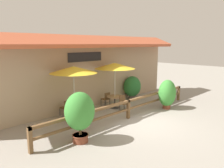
{
  "coord_description": "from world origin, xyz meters",
  "views": [
    {
      "loc": [
        -8.08,
        -5.88,
        3.73
      ],
      "look_at": [
        -0.59,
        1.63,
        1.77
      ],
      "focal_mm": 35.0,
      "sensor_mm": 36.0,
      "label": 1
    }
  ],
  "objects_px": {
    "patio_umbrella_middle": "(115,66)",
    "chair_middle_streetside": "(124,102)",
    "potted_plant_entrance_palm": "(80,113)",
    "potted_plant_small_flowering": "(167,94)",
    "patio_umbrella_near": "(73,70)",
    "chair_middle_wallside": "(106,98)",
    "chair_near_wallside": "(66,107)",
    "potted_plant_broad_leaf": "(132,87)",
    "chair_near_streetside": "(84,113)",
    "dining_table_middle": "(115,99)",
    "dining_table_near": "(75,108)"
  },
  "relations": [
    {
      "from": "patio_umbrella_middle",
      "to": "chair_middle_streetside",
      "type": "relative_size",
      "value": 3.18
    },
    {
      "from": "dining_table_middle",
      "to": "potted_plant_broad_leaf",
      "type": "relative_size",
      "value": 0.61
    },
    {
      "from": "chair_near_wallside",
      "to": "patio_umbrella_middle",
      "type": "xyz_separation_m",
      "value": [
        2.83,
        -0.83,
        2.02
      ]
    },
    {
      "from": "chair_near_streetside",
      "to": "potted_plant_broad_leaf",
      "type": "height_order",
      "value": "potted_plant_broad_leaf"
    },
    {
      "from": "chair_middle_wallside",
      "to": "potted_plant_broad_leaf",
      "type": "bearing_deg",
      "value": -174.07
    },
    {
      "from": "dining_table_middle",
      "to": "potted_plant_entrance_palm",
      "type": "xyz_separation_m",
      "value": [
        -4.17,
        -2.23,
        0.6
      ]
    },
    {
      "from": "chair_middle_wallside",
      "to": "potted_plant_broad_leaf",
      "type": "distance_m",
      "value": 2.59
    },
    {
      "from": "chair_middle_wallside",
      "to": "chair_near_wallside",
      "type": "bearing_deg",
      "value": 0.75
    },
    {
      "from": "chair_near_streetside",
      "to": "dining_table_middle",
      "type": "xyz_separation_m",
      "value": [
        2.82,
        0.68,
        0.1
      ]
    },
    {
      "from": "patio_umbrella_near",
      "to": "potted_plant_broad_leaf",
      "type": "relative_size",
      "value": 1.75
    },
    {
      "from": "chair_near_streetside",
      "to": "dining_table_middle",
      "type": "distance_m",
      "value": 2.9
    },
    {
      "from": "chair_near_streetside",
      "to": "chair_near_wallside",
      "type": "distance_m",
      "value": 1.51
    },
    {
      "from": "dining_table_middle",
      "to": "potted_plant_broad_leaf",
      "type": "distance_m",
      "value": 2.63
    },
    {
      "from": "potted_plant_broad_leaf",
      "to": "dining_table_middle",
      "type": "bearing_deg",
      "value": -162.94
    },
    {
      "from": "patio_umbrella_near",
      "to": "dining_table_middle",
      "type": "xyz_separation_m",
      "value": [
        2.79,
        -0.08,
        -1.92
      ]
    },
    {
      "from": "patio_umbrella_middle",
      "to": "chair_near_streetside",
      "type": "bearing_deg",
      "value": -166.47
    },
    {
      "from": "potted_plant_entrance_palm",
      "to": "potted_plant_small_flowering",
      "type": "xyz_separation_m",
      "value": [
        6.24,
        0.01,
        -0.28
      ]
    },
    {
      "from": "chair_near_streetside",
      "to": "potted_plant_broad_leaf",
      "type": "relative_size",
      "value": 0.55
    },
    {
      "from": "patio_umbrella_middle",
      "to": "potted_plant_entrance_palm",
      "type": "bearing_deg",
      "value": -151.91
    },
    {
      "from": "chair_middle_streetside",
      "to": "potted_plant_broad_leaf",
      "type": "xyz_separation_m",
      "value": [
        2.47,
        1.44,
        0.35
      ]
    },
    {
      "from": "patio_umbrella_near",
      "to": "chair_near_wallside",
      "type": "distance_m",
      "value": 2.16
    },
    {
      "from": "chair_middle_wallside",
      "to": "chair_near_streetside",
      "type": "bearing_deg",
      "value": 30.12
    },
    {
      "from": "chair_near_streetside",
      "to": "patio_umbrella_near",
      "type": "bearing_deg",
      "value": 77.82
    },
    {
      "from": "potted_plant_entrance_palm",
      "to": "potted_plant_broad_leaf",
      "type": "xyz_separation_m",
      "value": [
        6.67,
        2.99,
        -0.35
      ]
    },
    {
      "from": "dining_table_near",
      "to": "chair_middle_streetside",
      "type": "distance_m",
      "value": 2.92
    },
    {
      "from": "chair_near_wallside",
      "to": "dining_table_near",
      "type": "bearing_deg",
      "value": 84.48
    },
    {
      "from": "dining_table_middle",
      "to": "patio_umbrella_near",
      "type": "bearing_deg",
      "value": 178.44
    },
    {
      "from": "chair_near_streetside",
      "to": "chair_near_wallside",
      "type": "xyz_separation_m",
      "value": [
        -0.01,
        1.51,
        0.0
      ]
    },
    {
      "from": "dining_table_near",
      "to": "dining_table_middle",
      "type": "relative_size",
      "value": 1.0
    },
    {
      "from": "patio_umbrella_middle",
      "to": "chair_middle_wallside",
      "type": "xyz_separation_m",
      "value": [
        -0.06,
        0.68,
        -2.02
      ]
    },
    {
      "from": "patio_umbrella_near",
      "to": "patio_umbrella_middle",
      "type": "height_order",
      "value": "same"
    },
    {
      "from": "patio_umbrella_near",
      "to": "chair_middle_streetside",
      "type": "xyz_separation_m",
      "value": [
        2.82,
        -0.75,
        -2.02
      ]
    },
    {
      "from": "patio_umbrella_middle",
      "to": "potted_plant_broad_leaf",
      "type": "bearing_deg",
      "value": 17.06
    },
    {
      "from": "potted_plant_entrance_palm",
      "to": "chair_near_streetside",
      "type": "bearing_deg",
      "value": 48.82
    },
    {
      "from": "chair_middle_wallside",
      "to": "dining_table_near",
      "type": "bearing_deg",
      "value": 16.36
    },
    {
      "from": "patio_umbrella_near",
      "to": "chair_middle_wallside",
      "type": "distance_m",
      "value": 3.45
    },
    {
      "from": "chair_near_streetside",
      "to": "potted_plant_small_flowering",
      "type": "bearing_deg",
      "value": -27.35
    },
    {
      "from": "dining_table_middle",
      "to": "chair_middle_wallside",
      "type": "bearing_deg",
      "value": 95.36
    },
    {
      "from": "patio_umbrella_near",
      "to": "chair_middle_wallside",
      "type": "xyz_separation_m",
      "value": [
        2.72,
        0.6,
        -2.02
      ]
    },
    {
      "from": "chair_middle_streetside",
      "to": "chair_middle_wallside",
      "type": "bearing_deg",
      "value": 102.84
    },
    {
      "from": "chair_near_streetside",
      "to": "dining_table_middle",
      "type": "bearing_deg",
      "value": 3.68
    },
    {
      "from": "chair_middle_streetside",
      "to": "chair_near_wallside",
      "type": "bearing_deg",
      "value": 161.12
    },
    {
      "from": "dining_table_middle",
      "to": "chair_middle_streetside",
      "type": "distance_m",
      "value": 0.69
    },
    {
      "from": "patio_umbrella_middle",
      "to": "dining_table_middle",
      "type": "xyz_separation_m",
      "value": [
        0.0,
        0.0,
        -1.92
      ]
    },
    {
      "from": "chair_middle_wallside",
      "to": "potted_plant_small_flowering",
      "type": "xyz_separation_m",
      "value": [
        2.13,
        -2.89,
        0.42
      ]
    },
    {
      "from": "chair_middle_streetside",
      "to": "potted_plant_entrance_palm",
      "type": "bearing_deg",
      "value": -150.79
    },
    {
      "from": "chair_near_wallside",
      "to": "chair_middle_streetside",
      "type": "relative_size",
      "value": 1.0
    },
    {
      "from": "chair_near_streetside",
      "to": "chair_near_wallside",
      "type": "bearing_deg",
      "value": 80.5
    },
    {
      "from": "potted_plant_entrance_palm",
      "to": "potted_plant_small_flowering",
      "type": "height_order",
      "value": "potted_plant_entrance_palm"
    },
    {
      "from": "chair_near_wallside",
      "to": "dining_table_middle",
      "type": "distance_m",
      "value": 2.95
    }
  ]
}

